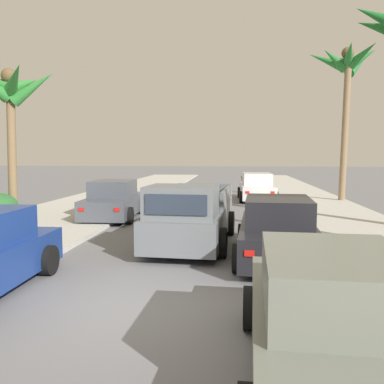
% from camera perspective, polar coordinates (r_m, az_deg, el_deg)
% --- Properties ---
extents(ground_plane, '(160.00, 160.00, 0.00)m').
position_cam_1_polar(ground_plane, '(7.24, -8.94, -15.62)').
color(ground_plane, slate).
extents(sidewalk_left, '(5.21, 60.00, 0.12)m').
position_cam_1_polar(sidewalk_left, '(19.97, -14.64, -2.09)').
color(sidewalk_left, beige).
rests_on(sidewalk_left, ground).
extents(sidewalk_right, '(5.21, 60.00, 0.12)m').
position_cam_1_polar(sidewalk_right, '(19.02, 16.45, -2.50)').
color(sidewalk_right, beige).
rests_on(sidewalk_right, ground).
extents(curb_left, '(0.16, 60.00, 0.10)m').
position_cam_1_polar(curb_left, '(19.58, -11.32, -2.20)').
color(curb_left, silver).
rests_on(curb_left, ground).
extents(curb_right, '(0.16, 60.00, 0.10)m').
position_cam_1_polar(curb_right, '(18.84, 12.83, -2.52)').
color(curb_right, silver).
rests_on(curb_right, ground).
extents(pickup_truck, '(2.44, 5.31, 1.80)m').
position_cam_1_polar(pickup_truck, '(11.59, -0.06, -3.48)').
color(pickup_truck, slate).
rests_on(pickup_truck, ground).
extents(car_left_near, '(2.17, 4.32, 1.54)m').
position_cam_1_polar(car_left_near, '(16.57, -10.92, -1.24)').
color(car_left_near, '#474C56').
rests_on(car_left_near, ground).
extents(car_right_near, '(2.11, 4.30, 1.54)m').
position_cam_1_polar(car_right_near, '(22.95, 9.08, 0.60)').
color(car_right_near, silver).
rests_on(car_right_near, ground).
extents(car_left_mid, '(2.16, 4.32, 1.54)m').
position_cam_1_polar(car_left_mid, '(4.99, 19.16, -16.97)').
color(car_left_mid, slate).
rests_on(car_left_mid, ground).
extents(car_left_far, '(2.20, 4.33, 1.54)m').
position_cam_1_polar(car_left_far, '(10.14, 11.91, -5.40)').
color(car_left_far, black).
rests_on(car_left_far, ground).
extents(palm_tree_left_fore, '(3.51, 3.68, 6.14)m').
position_cam_1_polar(palm_tree_left_fore, '(18.59, -24.26, 12.58)').
color(palm_tree_left_fore, brown).
rests_on(palm_tree_left_fore, ground).
extents(palm_tree_left_back, '(3.64, 3.64, 8.15)m').
position_cam_1_polar(palm_tree_left_back, '(23.31, 20.89, 15.51)').
color(palm_tree_left_back, '#846B4C').
rests_on(palm_tree_left_back, ground).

